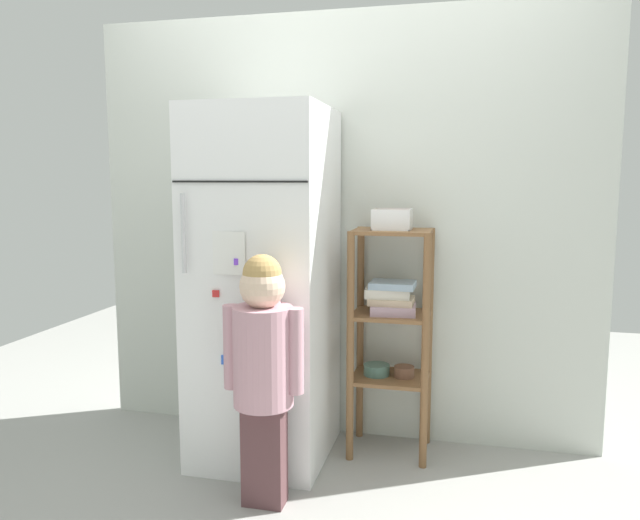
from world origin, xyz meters
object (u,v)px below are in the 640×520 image
(refrigerator, at_px, (264,286))
(child_standing, at_px, (263,356))
(pantry_shelf_unit, at_px, (391,321))
(fruit_bin, at_px, (393,221))

(refrigerator, relative_size, child_standing, 1.59)
(pantry_shelf_unit, bearing_deg, refrigerator, -164.62)
(child_standing, bearing_deg, fruit_bin, 54.18)
(refrigerator, bearing_deg, pantry_shelf_unit, 15.38)
(refrigerator, xyz_separation_m, fruit_bin, (0.59, 0.16, 0.31))
(fruit_bin, bearing_deg, child_standing, -125.82)
(child_standing, height_order, pantry_shelf_unit, pantry_shelf_unit)
(refrigerator, distance_m, fruit_bin, 0.69)
(child_standing, distance_m, fruit_bin, 0.92)
(refrigerator, height_order, pantry_shelf_unit, refrigerator)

